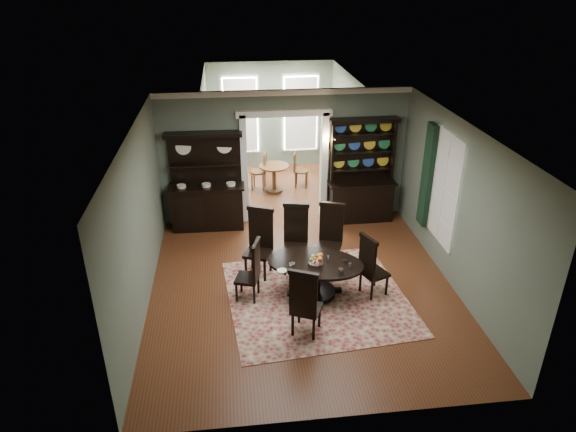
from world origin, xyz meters
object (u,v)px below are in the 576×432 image
object	(u,v)px
dining_table	(315,272)
welsh_dresser	(361,184)
parlor_table	(274,174)
sideboard	(207,195)

from	to	relation	value
dining_table	welsh_dresser	xyz separation A→B (m)	(1.54, 2.93, 0.39)
welsh_dresser	parlor_table	xyz separation A→B (m)	(-1.82, 1.82, -0.39)
welsh_dresser	parlor_table	distance (m)	2.60
sideboard	welsh_dresser	world-z (taller)	welsh_dresser
sideboard	welsh_dresser	xyz separation A→B (m)	(3.47, -0.00, 0.10)
dining_table	sideboard	size ratio (longest dim) A/B	0.93
sideboard	welsh_dresser	size ratio (longest dim) A/B	0.91
sideboard	welsh_dresser	distance (m)	3.47
parlor_table	sideboard	bearing A→B (deg)	-132.38
sideboard	parlor_table	world-z (taller)	sideboard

